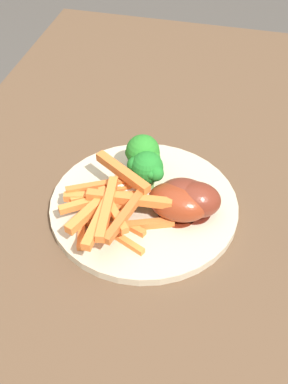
# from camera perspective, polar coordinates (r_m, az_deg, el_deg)

# --- Properties ---
(dining_table) EXTENTS (1.28, 0.74, 0.73)m
(dining_table) POSITION_cam_1_polar(r_m,az_deg,el_deg) (0.70, 1.90, -12.53)
(dining_table) COLOR brown
(dining_table) RESTS_ON ground_plane
(dinner_plate) EXTENTS (0.25, 0.25, 0.01)m
(dinner_plate) POSITION_cam_1_polar(r_m,az_deg,el_deg) (0.67, -0.00, -1.59)
(dinner_plate) COLOR beige
(dinner_plate) RESTS_ON dining_table
(broccoli_floret_front) EXTENTS (0.04, 0.05, 0.06)m
(broccoli_floret_front) POSITION_cam_1_polar(r_m,az_deg,el_deg) (0.66, 0.25, 2.70)
(broccoli_floret_front) COLOR #87BC5A
(broccoli_floret_front) RESTS_ON dinner_plate
(broccoli_floret_middle) EXTENTS (0.05, 0.05, 0.06)m
(broccoli_floret_middle) POSITION_cam_1_polar(r_m,az_deg,el_deg) (0.68, -0.03, 4.41)
(broccoli_floret_middle) COLOR #91BB5B
(broccoli_floret_middle) RESTS_ON dinner_plate
(carrot_fries_pile) EXTENTS (0.16, 0.15, 0.05)m
(carrot_fries_pile) POSITION_cam_1_polar(r_m,az_deg,el_deg) (0.63, -3.85, -1.49)
(carrot_fries_pile) COLOR orange
(carrot_fries_pile) RESTS_ON dinner_plate
(chicken_drumstick_near) EXTENTS (0.06, 0.12, 0.05)m
(chicken_drumstick_near) POSITION_cam_1_polar(r_m,az_deg,el_deg) (0.64, 5.43, -0.88)
(chicken_drumstick_near) COLOR #4E1910
(chicken_drumstick_near) RESTS_ON dinner_plate
(chicken_drumstick_far) EXTENTS (0.06, 0.13, 0.04)m
(chicken_drumstick_far) POSITION_cam_1_polar(r_m,az_deg,el_deg) (0.64, 3.64, -1.10)
(chicken_drumstick_far) COLOR #611D0F
(chicken_drumstick_far) RESTS_ON dinner_plate
(chicken_drumstick_extra) EXTENTS (0.06, 0.13, 0.05)m
(chicken_drumstick_extra) POSITION_cam_1_polar(r_m,az_deg,el_deg) (0.64, 4.16, -0.53)
(chicken_drumstick_extra) COLOR #4F1A12
(chicken_drumstick_extra) RESTS_ON dinner_plate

